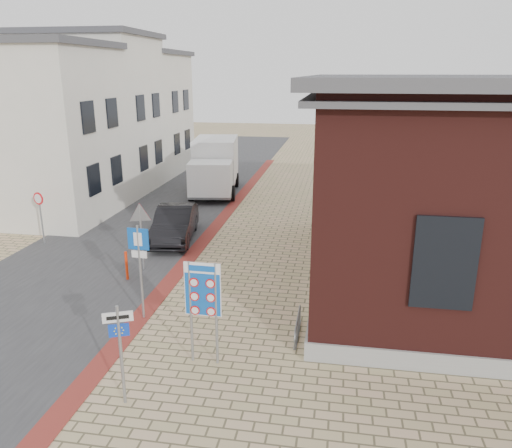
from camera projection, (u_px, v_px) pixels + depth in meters
The scene contains 16 objects.
ground at pixel (180, 371), 12.04m from camera, with size 120.00×120.00×0.00m, color tan.
road_strip at pixel (168, 205), 27.05m from camera, with size 7.00×60.00×0.02m, color #38383A.
curb_strip at pixel (207, 237), 21.78m from camera, with size 0.60×40.00×0.02m, color maroon.
brick_building at pixel (508, 182), 16.18m from camera, with size 13.00×13.00×6.80m.
townhouse_near at pixel (33, 132), 23.89m from camera, with size 7.40×6.40×8.30m.
townhouse_mid at pixel (92, 113), 29.43m from camera, with size 7.40×6.40×9.10m.
townhouse_far at pixel (133, 112), 35.20m from camera, with size 7.40×6.40×8.30m.
bike_rack at pixel (298, 326), 13.61m from camera, with size 0.08×1.80×0.60m.
sedan at pixel (175, 224), 21.26m from camera, with size 1.51×4.33×1.43m, color black.
box_truck at pixel (215, 166), 29.28m from camera, with size 3.21×6.27×3.13m.
border_sign at pixel (203, 292), 11.87m from camera, with size 0.90×0.08×2.64m.
essen_sign at pixel (120, 340), 10.45m from camera, with size 0.59×0.28×2.32m.
parking_sign at pixel (139, 255), 14.06m from camera, with size 0.63×0.08×2.84m.
yield_sign at pixel (140, 220), 17.67m from camera, with size 0.84×0.35×2.45m.
speed_sign at pixel (40, 210), 20.50m from camera, with size 0.51×0.18×2.22m.
bollard at pixel (127, 266), 17.16m from camera, with size 0.09×0.09×1.03m, color #F9340D.
Camera 1 is at (3.57, -10.02, 6.92)m, focal length 35.00 mm.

